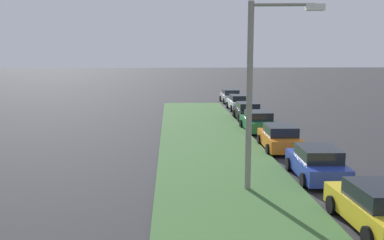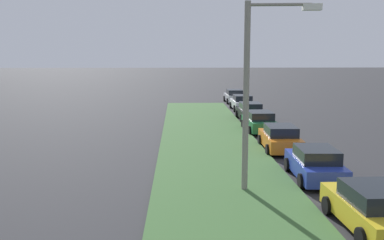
{
  "view_description": "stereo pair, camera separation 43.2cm",
  "coord_description": "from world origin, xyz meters",
  "px_view_note": "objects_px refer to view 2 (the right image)",
  "views": [
    {
      "loc": [
        -7.04,
        9.38,
        5.59
      ],
      "look_at": [
        17.38,
        8.15,
        1.77
      ],
      "focal_mm": 40.93,
      "sensor_mm": 36.0,
      "label": 1
    },
    {
      "loc": [
        -7.06,
        8.94,
        5.59
      ],
      "look_at": [
        17.38,
        8.15,
        1.77
      ],
      "focal_mm": 40.93,
      "sensor_mm": 36.0,
      "label": 2
    }
  ],
  "objects_px": {
    "parked_car_silver": "(234,96)",
    "streetlight": "(255,83)",
    "parked_car_white": "(242,103)",
    "parked_car_yellow": "(372,208)",
    "parked_car_orange": "(280,138)",
    "parked_car_blue": "(315,164)",
    "parked_car_black": "(250,112)",
    "parked_car_green": "(259,122)"
  },
  "relations": [
    {
      "from": "parked_car_silver",
      "to": "parked_car_yellow",
      "type": "bearing_deg",
      "value": 178.52
    },
    {
      "from": "parked_car_yellow",
      "to": "parked_car_white",
      "type": "height_order",
      "value": "same"
    },
    {
      "from": "parked_car_yellow",
      "to": "parked_car_silver",
      "type": "distance_m",
      "value": 35.18
    },
    {
      "from": "parked_car_yellow",
      "to": "parked_car_silver",
      "type": "relative_size",
      "value": 1.0
    },
    {
      "from": "parked_car_green",
      "to": "parked_car_white",
      "type": "relative_size",
      "value": 1.0
    },
    {
      "from": "parked_car_black",
      "to": "streetlight",
      "type": "xyz_separation_m",
      "value": [
        -18.67,
        2.93,
        3.67
      ]
    },
    {
      "from": "streetlight",
      "to": "parked_car_blue",
      "type": "bearing_deg",
      "value": -62.0
    },
    {
      "from": "parked_car_black",
      "to": "parked_car_yellow",
      "type": "bearing_deg",
      "value": -179.84
    },
    {
      "from": "parked_car_orange",
      "to": "parked_car_yellow",
      "type": "bearing_deg",
      "value": -177.09
    },
    {
      "from": "parked_car_blue",
      "to": "parked_car_white",
      "type": "relative_size",
      "value": 1.01
    },
    {
      "from": "parked_car_green",
      "to": "parked_car_silver",
      "type": "xyz_separation_m",
      "value": [
        17.91,
        -0.52,
        0.0
      ]
    },
    {
      "from": "streetlight",
      "to": "parked_car_silver",
      "type": "bearing_deg",
      "value": -5.93
    },
    {
      "from": "parked_car_white",
      "to": "parked_car_silver",
      "type": "relative_size",
      "value": 1.0
    },
    {
      "from": "parked_car_blue",
      "to": "parked_car_white",
      "type": "height_order",
      "value": "same"
    },
    {
      "from": "parked_car_silver",
      "to": "streetlight",
      "type": "relative_size",
      "value": 0.58
    },
    {
      "from": "parked_car_blue",
      "to": "parked_car_orange",
      "type": "relative_size",
      "value": 1.01
    },
    {
      "from": "parked_car_blue",
      "to": "parked_car_silver",
      "type": "relative_size",
      "value": 1.01
    },
    {
      "from": "parked_car_white",
      "to": "parked_car_green",
      "type": "bearing_deg",
      "value": 176.6
    },
    {
      "from": "parked_car_orange",
      "to": "streetlight",
      "type": "relative_size",
      "value": 0.58
    },
    {
      "from": "streetlight",
      "to": "parked_car_orange",
      "type": "bearing_deg",
      "value": -20.72
    },
    {
      "from": "parked_car_yellow",
      "to": "streetlight",
      "type": "height_order",
      "value": "streetlight"
    },
    {
      "from": "parked_car_blue",
      "to": "streetlight",
      "type": "relative_size",
      "value": 0.58
    },
    {
      "from": "parked_car_black",
      "to": "streetlight",
      "type": "bearing_deg",
      "value": 170.84
    },
    {
      "from": "parked_car_orange",
      "to": "parked_car_black",
      "type": "bearing_deg",
      "value": 0.79
    },
    {
      "from": "parked_car_yellow",
      "to": "parked_car_black",
      "type": "height_order",
      "value": "same"
    },
    {
      "from": "parked_car_yellow",
      "to": "parked_car_orange",
      "type": "distance_m",
      "value": 11.35
    },
    {
      "from": "parked_car_silver",
      "to": "streetlight",
      "type": "distance_m",
      "value": 31.62
    },
    {
      "from": "parked_car_yellow",
      "to": "parked_car_orange",
      "type": "bearing_deg",
      "value": -0.02
    },
    {
      "from": "parked_car_yellow",
      "to": "parked_car_white",
      "type": "xyz_separation_m",
      "value": [
        28.96,
        -0.12,
        0.0
      ]
    },
    {
      "from": "parked_car_black",
      "to": "parked_car_silver",
      "type": "relative_size",
      "value": 0.99
    },
    {
      "from": "parked_car_blue",
      "to": "parked_car_silver",
      "type": "xyz_separation_m",
      "value": [
        29.64,
        -0.24,
        0.0
      ]
    },
    {
      "from": "parked_car_orange",
      "to": "parked_car_black",
      "type": "distance_m",
      "value": 11.26
    },
    {
      "from": "parked_car_yellow",
      "to": "parked_car_white",
      "type": "distance_m",
      "value": 28.96
    },
    {
      "from": "streetlight",
      "to": "parked_car_green",
      "type": "bearing_deg",
      "value": -11.55
    },
    {
      "from": "parked_car_green",
      "to": "parked_car_black",
      "type": "bearing_deg",
      "value": -3.91
    },
    {
      "from": "parked_car_blue",
      "to": "parked_car_orange",
      "type": "xyz_separation_m",
      "value": [
        5.81,
        0.2,
        0.0
      ]
    },
    {
      "from": "parked_car_silver",
      "to": "parked_car_blue",
      "type": "bearing_deg",
      "value": 178.31
    },
    {
      "from": "parked_car_yellow",
      "to": "parked_car_green",
      "type": "height_order",
      "value": "same"
    },
    {
      "from": "parked_car_yellow",
      "to": "parked_car_white",
      "type": "relative_size",
      "value": 1.0
    },
    {
      "from": "parked_car_orange",
      "to": "parked_car_silver",
      "type": "bearing_deg",
      "value": 0.41
    },
    {
      "from": "parked_car_orange",
      "to": "parked_car_silver",
      "type": "xyz_separation_m",
      "value": [
        23.83,
        -0.44,
        0.0
      ]
    },
    {
      "from": "parked_car_white",
      "to": "parked_car_silver",
      "type": "height_order",
      "value": "same"
    }
  ]
}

